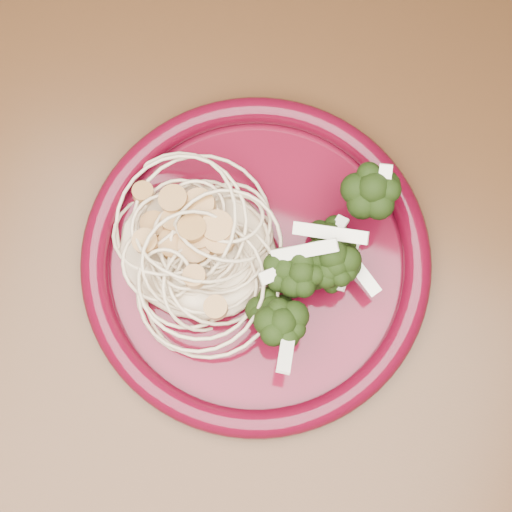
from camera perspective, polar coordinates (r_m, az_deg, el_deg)
The scene contains 6 objects.
dining_table at distance 0.66m, azimuth 7.52°, elevation -11.34°, with size 1.20×0.80×0.75m.
dinner_plate at distance 0.56m, azimuth 0.00°, elevation -0.25°, with size 0.33×0.33×0.02m.
spaghetti_pile at distance 0.56m, azimuth -4.72°, elevation 0.69°, with size 0.13×0.11×0.03m, color beige.
scallop_cluster at distance 0.52m, azimuth -5.02°, elevation 1.68°, with size 0.12×0.12×0.04m, color #AC783C, non-canonical shape.
broccoli_pile at distance 0.54m, azimuth 5.90°, elevation -0.58°, with size 0.08×0.14×0.05m, color black.
onion_garnish at distance 0.51m, azimuth 6.24°, elevation 0.22°, with size 0.06×0.09×0.05m, color white, non-canonical shape.
Camera 1 is at (-0.07, -0.06, 1.30)m, focal length 50.00 mm.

